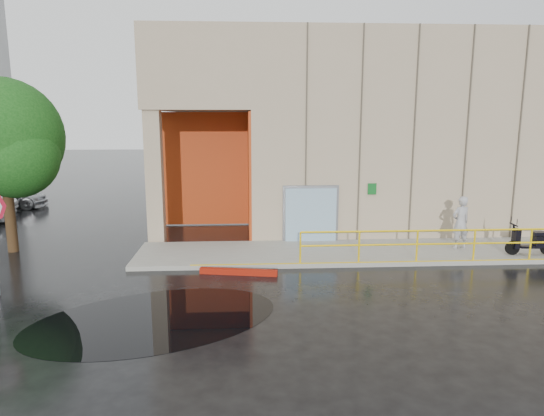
{
  "coord_description": "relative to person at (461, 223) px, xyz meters",
  "views": [
    {
      "loc": [
        -2.25,
        -11.73,
        4.78
      ],
      "look_at": [
        -1.42,
        3.0,
        1.97
      ],
      "focal_mm": 32.0,
      "sensor_mm": 36.0,
      "label": 1
    }
  ],
  "objects": [
    {
      "name": "ground",
      "position": [
        -5.34,
        -4.54,
        -1.09
      ],
      "size": [
        120.0,
        120.0,
        0.0
      ],
      "primitive_type": "plane",
      "color": "black",
      "rests_on": "ground"
    },
    {
      "name": "sidewalk",
      "position": [
        -1.34,
        -0.04,
        -1.01
      ],
      "size": [
        20.0,
        3.0,
        0.15
      ],
      "primitive_type": "cube",
      "color": "gray",
      "rests_on": "ground"
    },
    {
      "name": "building",
      "position": [
        -0.24,
        6.45,
        3.12
      ],
      "size": [
        20.0,
        10.17,
        8.0
      ],
      "color": "tan",
      "rests_on": "ground"
    },
    {
      "name": "guardrail",
      "position": [
        -1.09,
        -1.39,
        -0.41
      ],
      "size": [
        9.56,
        0.06,
        1.03
      ],
      "color": "yellow",
      "rests_on": "sidewalk"
    },
    {
      "name": "person",
      "position": [
        0.0,
        0.0,
        0.0
      ],
      "size": [
        0.78,
        0.61,
        1.88
      ],
      "primitive_type": "imported",
      "rotation": [
        0.0,
        0.0,
        3.4
      ],
      "color": "#A1A0A5",
      "rests_on": "sidewalk"
    },
    {
      "name": "scooter",
      "position": [
        2.06,
        -0.94,
        -0.2
      ],
      "size": [
        1.68,
        0.64,
        1.28
      ],
      "rotation": [
        0.0,
        0.0,
        -0.07
      ],
      "color": "black",
      "rests_on": "sidewalk"
    },
    {
      "name": "red_curb",
      "position": [
        -7.81,
        -2.04,
        -1.0
      ],
      "size": [
        2.39,
        0.6,
        0.18
      ],
      "primitive_type": "cube",
      "rotation": [
        0.0,
        0.0,
        -0.18
      ],
      "color": "maroon",
      "rests_on": "ground"
    },
    {
      "name": "puddle",
      "position": [
        -9.78,
        -5.23,
        -1.09
      ],
      "size": [
        6.93,
        5.57,
        0.01
      ],
      "primitive_type": "cube",
      "rotation": [
        0.0,
        0.0,
        0.36
      ],
      "color": "black",
      "rests_on": "ground"
    },
    {
      "name": "car_c",
      "position": [
        -20.34,
        9.43,
        -0.43
      ],
      "size": [
        4.77,
        2.59,
        1.31
      ],
      "primitive_type": "imported",
      "rotation": [
        0.0,
        0.0,
        1.74
      ],
      "color": "#9C9EA2",
      "rests_on": "ground"
    },
    {
      "name": "tree_near",
      "position": [
        -15.76,
        0.92,
        2.81
      ],
      "size": [
        4.08,
        4.08,
        6.11
      ],
      "rotation": [
        0.0,
        0.0,
        -0.08
      ],
      "color": "#311F10",
      "rests_on": "ground"
    }
  ]
}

